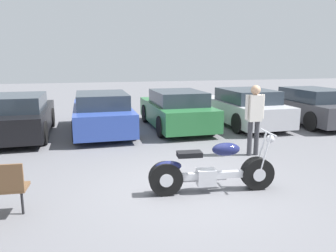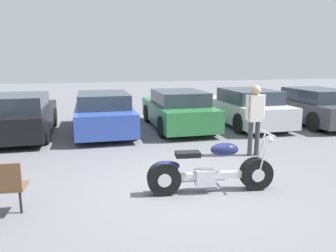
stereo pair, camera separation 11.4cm
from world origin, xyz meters
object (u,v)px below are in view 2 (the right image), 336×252
at_px(parked_car_silver, 246,108).
at_px(parked_car_blue, 104,113).
at_px(parked_car_black, 21,116).
at_px(parked_car_green, 178,110).
at_px(person_standing, 255,114).
at_px(motorcycle, 209,171).
at_px(parked_car_dark_grey, 312,107).

bearing_deg(parked_car_silver, parked_car_blue, 179.39).
distance_m(parked_car_black, parked_car_green, 5.17).
bearing_deg(parked_car_black, person_standing, -31.24).
relative_size(motorcycle, parked_car_black, 0.56).
height_order(parked_car_dark_grey, person_standing, person_standing).
relative_size(motorcycle, parked_car_dark_grey, 0.56).
height_order(motorcycle, parked_car_silver, parked_car_silver).
distance_m(parked_car_black, parked_car_dark_grey, 10.34).
bearing_deg(parked_car_silver, motorcycle, -122.50).
xyz_separation_m(parked_car_silver, person_standing, (-1.62, -3.64, 0.42)).
bearing_deg(parked_car_blue, motorcycle, -74.06).
distance_m(motorcycle, parked_car_black, 7.05).
xyz_separation_m(motorcycle, parked_car_dark_grey, (6.14, 5.26, 0.25)).
xyz_separation_m(parked_car_green, parked_car_silver, (2.58, -0.10, 0.00)).
relative_size(motorcycle, parked_car_green, 0.56).
distance_m(parked_car_black, person_standing, 7.18).
bearing_deg(motorcycle, person_standing, 45.05).
bearing_deg(person_standing, parked_car_blue, 133.85).
height_order(parked_car_green, parked_car_silver, same).
height_order(parked_car_black, parked_car_dark_grey, same).
height_order(motorcycle, parked_car_black, parked_car_black).
xyz_separation_m(parked_car_blue, parked_car_green, (2.58, 0.04, 0.00)).
height_order(motorcycle, parked_car_green, parked_car_green).
bearing_deg(motorcycle, parked_car_silver, 57.50).
xyz_separation_m(parked_car_green, parked_car_dark_grey, (5.17, -0.42, 0.00)).
relative_size(parked_car_black, parked_car_silver, 1.00).
relative_size(parked_car_black, person_standing, 2.38).
distance_m(parked_car_green, parked_car_silver, 2.58).
xyz_separation_m(parked_car_blue, person_standing, (3.55, -3.69, 0.42)).
bearing_deg(parked_car_black, parked_car_dark_grey, -2.21).
bearing_deg(parked_car_silver, parked_car_black, 179.42).
bearing_deg(person_standing, parked_car_silver, 66.04).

